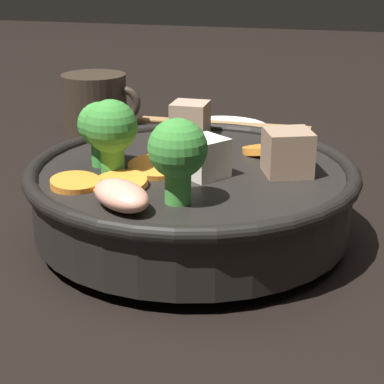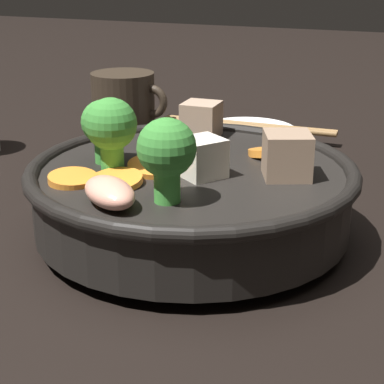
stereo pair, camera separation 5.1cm
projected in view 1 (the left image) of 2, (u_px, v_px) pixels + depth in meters
The scene contains 5 objects.
ground_plane at pixel (192, 236), 0.53m from camera, with size 3.00×3.00×0.00m, color black.
stirfry_bowl at pixel (190, 188), 0.51m from camera, with size 0.26×0.26×0.12m.
side_saucer at pixel (222, 132), 0.80m from camera, with size 0.12×0.12×0.01m.
dark_mug at pixel (96, 104), 0.81m from camera, with size 0.10×0.08×0.07m.
chopsticks_pair at pixel (223, 124), 0.80m from camera, with size 0.22×0.02×0.01m.
Camera 1 is at (0.13, -0.46, 0.22)m, focal length 60.00 mm.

